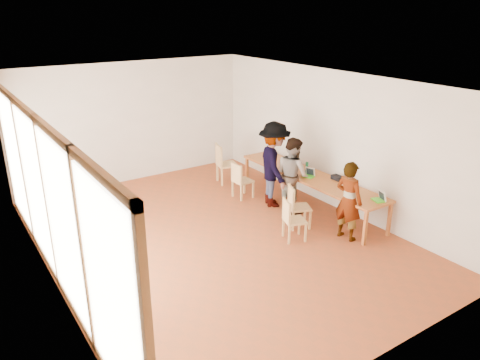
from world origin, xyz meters
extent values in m
plane|color=brown|center=(0.00, 0.00, 0.00)|extent=(8.00, 8.00, 0.00)
cube|color=beige|center=(0.00, 4.00, 1.50)|extent=(6.00, 0.10, 3.00)
cube|color=beige|center=(0.00, -4.00, 1.50)|extent=(6.00, 0.10, 3.00)
cube|color=beige|center=(3.00, 0.00, 1.50)|extent=(0.10, 8.00, 3.00)
cube|color=white|center=(-2.96, 0.00, 1.50)|extent=(0.10, 8.00, 3.00)
cube|color=white|center=(0.00, 0.00, 3.02)|extent=(6.00, 8.00, 0.04)
cube|color=#A25024|center=(2.50, 0.12, 0.72)|extent=(0.80, 4.00, 0.05)
cube|color=#A25024|center=(2.16, -1.82, 0.35)|extent=(0.06, 0.06, 0.70)
cube|color=#A25024|center=(2.16, 2.06, 0.35)|extent=(0.06, 0.06, 0.70)
cube|color=#A25024|center=(2.84, -1.82, 0.35)|extent=(0.06, 0.06, 0.70)
cube|color=#A25024|center=(2.84, 2.06, 0.35)|extent=(0.06, 0.06, 0.70)
cube|color=#A25024|center=(-2.34, 2.89, 0.72)|extent=(0.90, 0.90, 0.05)
cube|color=#A25024|center=(-2.73, 2.50, 0.35)|extent=(0.05, 0.05, 0.70)
cube|color=#A25024|center=(-2.73, 3.28, 0.35)|extent=(0.05, 0.05, 0.70)
cube|color=#A25024|center=(-1.95, 2.50, 0.35)|extent=(0.05, 0.05, 0.70)
cube|color=#A25024|center=(-1.95, 3.28, 0.35)|extent=(0.05, 0.05, 0.70)
cube|color=#E3B471|center=(1.22, -0.90, 0.40)|extent=(0.49, 0.49, 0.04)
cube|color=#E3B471|center=(1.06, -0.84, 0.62)|extent=(0.16, 0.38, 0.40)
cube|color=#E3B471|center=(1.67, -0.52, 0.42)|extent=(0.54, 0.54, 0.04)
cube|color=#E3B471|center=(1.50, -0.44, 0.65)|extent=(0.21, 0.39, 0.43)
cube|color=#E3B471|center=(1.59, 1.41, 0.41)|extent=(0.41, 0.41, 0.04)
cube|color=#E3B471|center=(1.41, 1.40, 0.64)|extent=(0.05, 0.40, 0.42)
cube|color=#E3B471|center=(1.81, 2.45, 0.48)|extent=(0.57, 0.57, 0.04)
cube|color=#E3B471|center=(1.61, 2.50, 0.75)|extent=(0.16, 0.47, 0.49)
cube|color=#E3B471|center=(-1.91, 2.14, 0.45)|extent=(0.47, 0.47, 0.04)
cube|color=#E3B471|center=(-1.72, 2.12, 0.70)|extent=(0.08, 0.44, 0.46)
imported|color=gray|center=(2.09, -1.41, 0.78)|extent=(0.45, 0.62, 1.56)
imported|color=gray|center=(2.09, 0.23, 0.82)|extent=(0.69, 0.85, 1.65)
imported|color=gray|center=(1.92, 0.67, 0.96)|extent=(1.13, 1.41, 1.91)
cube|color=#4DD825|center=(2.61, -1.68, 0.76)|extent=(0.23, 0.28, 0.03)
cube|color=white|center=(2.69, -1.70, 0.85)|extent=(0.13, 0.23, 0.20)
cube|color=#4DD825|center=(2.40, 0.07, 0.76)|extent=(0.25, 0.29, 0.03)
cube|color=white|center=(2.48, 0.10, 0.85)|extent=(0.14, 0.23, 0.20)
cube|color=#4DD825|center=(2.51, 0.89, 0.76)|extent=(0.24, 0.28, 0.02)
cube|color=white|center=(2.58, 0.92, 0.85)|extent=(0.15, 0.22, 0.19)
imported|color=gold|center=(2.72, 1.84, 0.79)|extent=(0.14, 0.14, 0.09)
cylinder|color=#1B6E41|center=(2.48, 0.22, 0.89)|extent=(0.07, 0.07, 0.28)
cylinder|color=silver|center=(2.19, 1.07, 0.80)|extent=(0.07, 0.07, 0.09)
cylinder|color=white|center=(2.45, 0.87, 0.78)|extent=(0.08, 0.08, 0.06)
cube|color=#E14B75|center=(2.82, 0.80, 0.76)|extent=(0.05, 0.10, 0.01)
cube|color=black|center=(2.80, -0.41, 0.80)|extent=(0.16, 0.26, 0.09)
camera|label=1|loc=(-4.15, -7.03, 4.24)|focal=35.00mm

